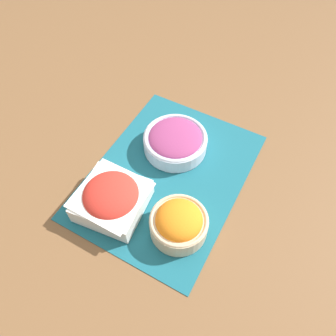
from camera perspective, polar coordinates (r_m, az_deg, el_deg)
name	(u,v)px	position (r m, az deg, el deg)	size (l,w,h in m)	color
ground_plane	(168,175)	(0.88, 0.00, -1.27)	(3.00, 3.00, 0.00)	brown
placemat	(168,175)	(0.88, 0.00, -1.20)	(0.51, 0.38, 0.00)	#195B6B
onion_bowl	(175,140)	(0.90, 1.27, 4.84)	(0.18, 0.18, 0.06)	silver
tomato_bowl	(112,198)	(0.80, -9.77, -5.20)	(0.17, 0.17, 0.08)	white
carrot_bowl	(179,223)	(0.76, 1.90, -9.49)	(0.14, 0.14, 0.08)	#C6B28E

